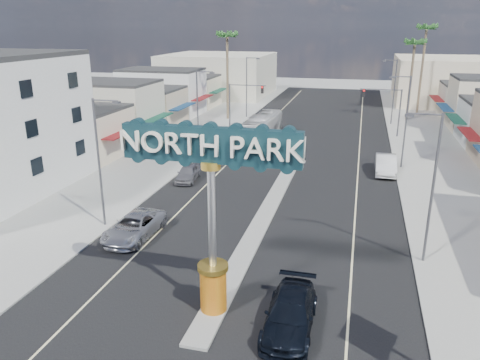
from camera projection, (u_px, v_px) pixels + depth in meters
The scene contains 25 objects.
ground at pixel (295, 161), 48.92m from camera, with size 160.00×160.00×0.00m, color gray.
road at pixel (295, 161), 48.92m from camera, with size 20.00×120.00×0.01m, color black.
median_island at pixel (263, 218), 34.20m from camera, with size 1.30×30.00×0.16m, color gray.
sidewalk_left at pixel (170, 151), 52.24m from camera, with size 8.00×120.00×0.12m, color gray.
sidewalk_right at pixel (437, 170), 45.57m from camera, with size 8.00×120.00×0.12m, color gray.
storefront_row_left at pixel (139, 104), 65.63m from camera, with size 12.00×42.00×6.00m, color beige.
backdrop_far_left at pixel (219, 74), 94.23m from camera, with size 20.00×20.00×8.00m, color #B7B29E.
backdrop_far_right at pixel (453, 81), 83.76m from camera, with size 20.00×20.00×8.00m, color beige.
gateway_sign at pixel (211, 200), 21.31m from camera, with size 8.20×1.50×9.15m.
traffic_signal_left at pixel (243, 97), 62.62m from camera, with size 5.09×0.45×6.00m.
traffic_signal_right at pixel (385, 103), 58.24m from camera, with size 5.09×0.45×6.00m.
streetlight_l_near at pixel (101, 157), 31.44m from camera, with size 2.03×0.22×9.00m.
streetlight_l_mid at pixel (199, 108), 49.81m from camera, with size 2.03×0.22×9.00m.
streetlight_l_far at pixel (248, 84), 70.01m from camera, with size 2.03×0.22×9.00m.
streetlight_r_near at pixel (431, 182), 26.47m from camera, with size 2.03×0.22×9.00m.
streetlight_r_mid at pixel (405, 117), 44.84m from camera, with size 2.03×0.22×9.00m.
streetlight_r_far at pixel (393, 89), 65.05m from camera, with size 2.03×0.22×9.00m.
palm_left_far at pixel (227, 40), 66.76m from camera, with size 2.60×2.60×13.10m.
palm_right_mid at pixel (415, 46), 66.36m from camera, with size 2.60×2.60×12.10m.
palm_right_far at pixel (426, 33), 70.84m from camera, with size 2.60×2.60×14.10m.
suv_left at pixel (134, 227), 31.07m from camera, with size 2.56×5.56×1.55m, color #B5B5BA.
suv_right at pixel (290, 314), 21.65m from camera, with size 2.21×5.45×1.58m, color black.
car_parked_left at pixel (188, 173), 42.48m from camera, with size 1.69×4.19×1.43m, color slate.
car_parked_right at pixel (386, 164), 44.54m from camera, with size 1.85×5.31×1.75m, color silver.
city_bus at pixel (262, 127), 57.28m from camera, with size 2.64×11.26×3.14m, color silver.
Camera 1 is at (6.27, -16.99, 13.52)m, focal length 35.00 mm.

